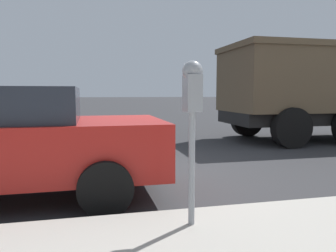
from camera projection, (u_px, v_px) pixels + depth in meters
ground_plane at (148, 174)px, 5.69m from camera, size 220.00×220.00×0.00m
parking_meter at (192, 100)px, 3.03m from camera, size 0.21×0.19×1.55m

